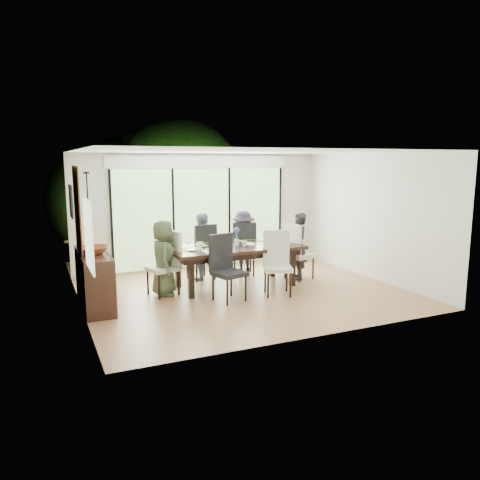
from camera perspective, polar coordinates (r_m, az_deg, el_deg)
name	(u,v)px	position (r m, az deg, el deg)	size (l,w,h in m)	color
floor	(245,293)	(9.13, 0.64, -6.47)	(6.00, 5.00, 0.01)	brown
ceiling	(246,151)	(8.77, 0.68, 10.79)	(6.00, 5.00, 0.01)	white
wall_back	(201,211)	(11.16, -4.74, 3.56)	(6.00, 0.02, 2.70)	beige
wall_front	(320,246)	(6.68, 9.69, -0.69)	(6.00, 0.02, 2.70)	silver
wall_left	(78,234)	(8.08, -19.13, 0.70)	(0.02, 5.00, 2.70)	silver
wall_right	(372,216)	(10.46, 15.84, 2.81)	(0.02, 5.00, 2.70)	beige
glass_doors	(202,217)	(11.14, -4.66, 2.78)	(4.20, 0.02, 2.30)	#598C3F
blinds_header	(201,162)	(11.05, -4.74, 9.48)	(4.40, 0.06, 0.28)	white
mullion_a	(112,222)	(10.63, -15.39, 2.12)	(0.05, 0.04, 2.30)	black
mullion_b	(173,219)	(10.92, -8.11, 2.57)	(0.05, 0.04, 2.30)	black
mullion_c	(229,216)	(11.38, -1.31, 2.95)	(0.05, 0.04, 2.30)	black
mullion_d	(280,213)	(11.99, 4.88, 3.26)	(0.05, 0.04, 2.30)	black
side_window	(89,235)	(6.88, -17.96, 0.54)	(0.02, 0.90, 1.00)	#8CAD7F
deck	(191,261)	(12.22, -6.03, -2.58)	(6.00, 1.80, 0.10)	#533223
rail_top	(181,234)	(12.86, -7.19, 0.74)	(6.00, 0.08, 0.06)	brown
foliage_left	(106,201)	(13.34, -15.97, 4.61)	(3.20, 3.20, 3.20)	#14380F
foliage_mid	(177,185)	(14.37, -7.63, 6.68)	(4.00, 4.00, 4.00)	#14380F
foliage_right	(242,203)	(14.29, 0.30, 4.58)	(2.80, 2.80, 2.80)	#14380F
foliage_far	(140,190)	(14.81, -12.12, 5.94)	(3.60, 3.60, 3.60)	#14380F
table_top	(235,248)	(9.40, -0.57, -0.94)	(2.67, 1.23, 0.07)	black
table_apron	(235,253)	(9.42, -0.57, -1.54)	(2.45, 1.00, 0.11)	black
table_leg_fl	(191,278)	(8.72, -5.97, -4.65)	(0.10, 0.10, 0.77)	black
table_leg_fr	(292,267)	(9.59, 6.41, -3.34)	(0.10, 0.10, 0.77)	black
table_leg_bl	(178,268)	(9.52, -7.59, -3.46)	(0.10, 0.10, 0.77)	black
table_leg_br	(273,259)	(10.32, 3.99, -2.36)	(0.10, 0.10, 0.77)	black
chair_left_end	(163,264)	(8.96, -9.41, -2.84)	(0.51, 0.51, 1.23)	silver
chair_right_end	(299,251)	(10.11, 7.26, -1.35)	(0.51, 0.51, 1.23)	beige
chair_far_left	(200,251)	(10.05, -4.85, -1.38)	(0.51, 0.51, 1.23)	black
chair_far_right	(243,248)	(10.42, 0.35, -0.95)	(0.51, 0.51, 1.23)	black
chair_near_left	(229,268)	(8.46, -1.33, -3.46)	(0.51, 0.51, 1.23)	black
chair_near_right	(278,263)	(8.89, 4.64, -2.85)	(0.51, 0.51, 1.23)	silver
person_left_end	(164,258)	(8.94, -9.31, -2.17)	(0.67, 0.42, 1.44)	#455538
person_right_end	(299,246)	(10.08, 7.17, -0.77)	(0.67, 0.42, 1.44)	black
person_far_left	(201,247)	(10.01, -4.82, -0.80)	(0.67, 0.42, 1.44)	slate
person_far_right	(243,243)	(10.38, 0.39, -0.39)	(0.67, 0.42, 1.44)	#282030
placemat_left	(190,250)	(9.06, -6.09, -1.16)	(0.49, 0.36, 0.01)	#7EAA3D
placemat_right	(277,243)	(9.80, 4.53, -0.31)	(0.49, 0.36, 0.01)	#84B440
placemat_far_l	(207,244)	(9.59, -3.99, -0.52)	(0.49, 0.36, 0.01)	#83C044
placemat_far_r	(252,241)	(9.97, 1.42, -0.11)	(0.49, 0.36, 0.01)	#77A73B
placemat_paper	(215,251)	(8.91, -3.04, -1.30)	(0.49, 0.36, 0.01)	white
tablet_far_l	(213,244)	(9.58, -3.32, -0.47)	(0.29, 0.20, 0.01)	black
tablet_far_r	(250,241)	(9.91, 1.28, -0.12)	(0.27, 0.19, 0.01)	black
papers	(267,244)	(9.64, 3.37, -0.47)	(0.33, 0.25, 0.00)	white
platter_base	(215,250)	(8.91, -3.04, -1.20)	(0.29, 0.29, 0.03)	white
platter_snacks	(215,249)	(8.91, -3.05, -1.07)	(0.22, 0.22, 0.02)	#C56617
vase	(237,242)	(9.44, -0.41, -0.27)	(0.09, 0.09, 0.13)	silver
hyacinth_stems	(237,236)	(9.42, -0.41, 0.53)	(0.04, 0.04, 0.18)	#337226
hyacinth_blooms	(237,230)	(9.40, -0.41, 1.20)	(0.12, 0.12, 0.12)	#4A45AC
laptop	(197,249)	(9.00, -5.29, -1.16)	(0.37, 0.24, 0.03)	silver
cup_a	(200,245)	(9.27, -4.91, -0.58)	(0.14, 0.14, 0.11)	white
cup_b	(244,244)	(9.35, 0.52, -0.47)	(0.11, 0.11, 0.10)	white
cup_c	(268,240)	(9.81, 3.49, 0.01)	(0.14, 0.14, 0.11)	white
book	(246,244)	(9.53, 0.69, -0.52)	(0.18, 0.25, 0.02)	white
sideboard	(94,279)	(8.58, -17.33, -4.62)	(0.48, 1.71, 0.96)	black
bowl	(93,250)	(8.37, -17.43, -1.17)	(0.51, 0.51, 0.12)	brown
candlestick_base	(90,248)	(8.82, -17.77, -0.92)	(0.11, 0.11, 0.04)	black
candlestick_shaft	(88,211)	(8.72, -18.00, 3.44)	(0.03, 0.03, 1.34)	black
candlestick_pan	(86,173)	(8.68, -18.23, 7.79)	(0.11, 0.11, 0.03)	black
candle	(86,169)	(8.68, -18.25, 8.21)	(0.04, 0.04, 0.11)	silver
tapestry	(77,210)	(8.44, -19.23, 3.46)	(0.02, 1.00, 1.50)	brown
art_frame	(71,201)	(9.72, -19.92, 4.48)	(0.03, 0.55, 0.65)	black
art_canvas	(72,201)	(9.72, -19.81, 4.48)	(0.01, 0.45, 0.55)	#174C49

